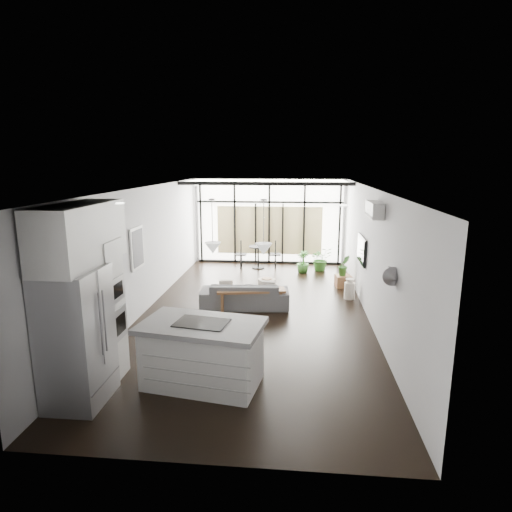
% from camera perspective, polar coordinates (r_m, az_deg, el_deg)
% --- Properties ---
extents(floor, '(5.00, 10.00, 0.00)m').
position_cam_1_polar(floor, '(9.76, -0.17, -7.56)').
color(floor, black).
rests_on(floor, ground).
extents(ceiling, '(5.00, 10.00, 0.00)m').
position_cam_1_polar(ceiling, '(9.19, -0.18, 9.07)').
color(ceiling, silver).
rests_on(ceiling, ground).
extents(wall_left, '(0.02, 10.00, 2.80)m').
position_cam_1_polar(wall_left, '(9.93, -14.68, 0.77)').
color(wall_left, silver).
rests_on(wall_left, ground).
extents(wall_right, '(0.02, 10.00, 2.80)m').
position_cam_1_polar(wall_right, '(9.47, 15.06, 0.18)').
color(wall_right, silver).
rests_on(wall_right, ground).
extents(wall_back, '(5.00, 0.02, 2.80)m').
position_cam_1_polar(wall_back, '(14.29, 1.80, 4.65)').
color(wall_back, silver).
rests_on(wall_back, ground).
extents(wall_front, '(5.00, 0.02, 2.80)m').
position_cam_1_polar(wall_front, '(4.65, -6.38, -12.34)').
color(wall_front, silver).
rests_on(wall_front, ground).
extents(glazing, '(5.00, 0.20, 2.80)m').
position_cam_1_polar(glazing, '(14.17, 1.77, 4.58)').
color(glazing, black).
rests_on(glazing, ground).
extents(skylight, '(4.70, 1.90, 0.06)m').
position_cam_1_polar(skylight, '(13.17, 1.56, 9.97)').
color(skylight, silver).
rests_on(skylight, ceiling).
extents(neighbour_building, '(3.50, 0.02, 1.60)m').
position_cam_1_polar(neighbour_building, '(14.28, 1.78, 3.43)').
color(neighbour_building, '#D8BB87').
rests_on(neighbour_building, ground).
extents(island, '(1.97, 1.36, 0.99)m').
position_cam_1_polar(island, '(6.70, -7.16, -12.81)').
color(island, silver).
rests_on(island, floor).
extents(cooktop, '(0.85, 0.64, 0.01)m').
position_cam_1_polar(cooktop, '(6.50, -7.28, -8.81)').
color(cooktop, black).
rests_on(cooktop, island).
extents(fridge, '(0.75, 0.93, 1.93)m').
position_cam_1_polar(fridge, '(6.53, -22.83, -9.96)').
color(fridge, '#97989D').
rests_on(fridge, floor).
extents(appliance_column, '(0.57, 0.60, 2.21)m').
position_cam_1_polar(appliance_column, '(7.04, -20.03, -6.86)').
color(appliance_column, silver).
rests_on(appliance_column, floor).
extents(upper_cabinets, '(0.62, 1.75, 0.86)m').
position_cam_1_polar(upper_cabinets, '(6.46, -22.51, 2.66)').
color(upper_cabinets, silver).
rests_on(upper_cabinets, wall_left).
extents(pendant_left, '(0.26, 0.26, 0.18)m').
position_cam_1_polar(pendant_left, '(6.74, -5.79, 1.06)').
color(pendant_left, silver).
rests_on(pendant_left, ceiling).
extents(pendant_right, '(0.26, 0.26, 0.18)m').
position_cam_1_polar(pendant_right, '(6.63, 1.01, 0.94)').
color(pendant_right, silver).
rests_on(pendant_right, ceiling).
extents(sofa, '(2.09, 0.76, 0.80)m').
position_cam_1_polar(sofa, '(10.02, -1.51, -4.61)').
color(sofa, '#49484B').
rests_on(sofa, floor).
extents(console_bench, '(1.60, 0.66, 0.50)m').
position_cam_1_polar(console_bench, '(9.83, -0.65, -5.89)').
color(console_bench, brown).
rests_on(console_bench, floor).
extents(pouf, '(0.57, 0.57, 0.37)m').
position_cam_1_polar(pouf, '(11.15, 1.44, -4.00)').
color(pouf, beige).
rests_on(pouf, floor).
extents(crate, '(0.46, 0.46, 0.31)m').
position_cam_1_polar(crate, '(11.93, 11.55, -3.29)').
color(crate, brown).
rests_on(crate, floor).
extents(plant_tall, '(0.87, 0.92, 0.58)m').
position_cam_1_polar(plant_tall, '(13.53, 8.64, -0.71)').
color(plant_tall, '#2D6020').
rests_on(plant_tall, floor).
extents(plant_med, '(0.71, 0.77, 0.38)m').
position_cam_1_polar(plant_med, '(13.21, 6.25, -1.42)').
color(plant_med, '#2D6020').
rests_on(plant_med, floor).
extents(plant_crate, '(0.44, 0.63, 0.26)m').
position_cam_1_polar(plant_crate, '(11.86, 11.61, -1.97)').
color(plant_crate, '#2D6020').
rests_on(plant_crate, crate).
extents(milk_can, '(0.30, 0.30, 0.52)m').
position_cam_1_polar(milk_can, '(10.90, 12.37, -4.27)').
color(milk_can, silver).
rests_on(milk_can, floor).
extents(bistro_set, '(1.37, 0.66, 0.64)m').
position_cam_1_polar(bistro_set, '(13.67, 0.30, -0.32)').
color(bistro_set, black).
rests_on(bistro_set, floor).
extents(tv, '(0.05, 1.10, 0.65)m').
position_cam_1_polar(tv, '(10.45, 13.93, 0.82)').
color(tv, black).
rests_on(tv, wall_right).
extents(ac_unit, '(0.22, 0.90, 0.30)m').
position_cam_1_polar(ac_unit, '(8.50, 15.53, 5.98)').
color(ac_unit, silver).
rests_on(ac_unit, wall_right).
extents(framed_art, '(0.04, 0.70, 0.90)m').
position_cam_1_polar(framed_art, '(9.44, -15.59, 1.04)').
color(framed_art, black).
rests_on(framed_art, wall_left).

